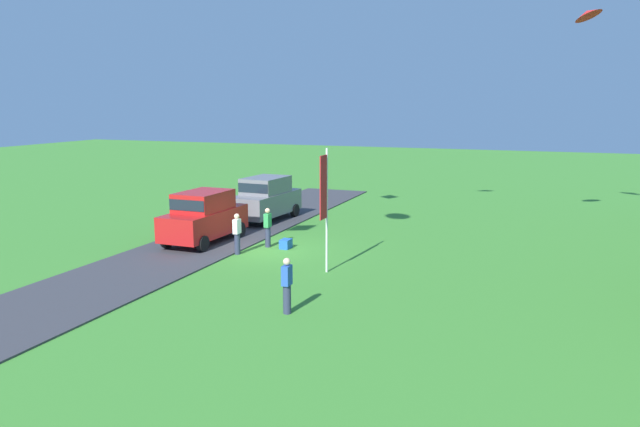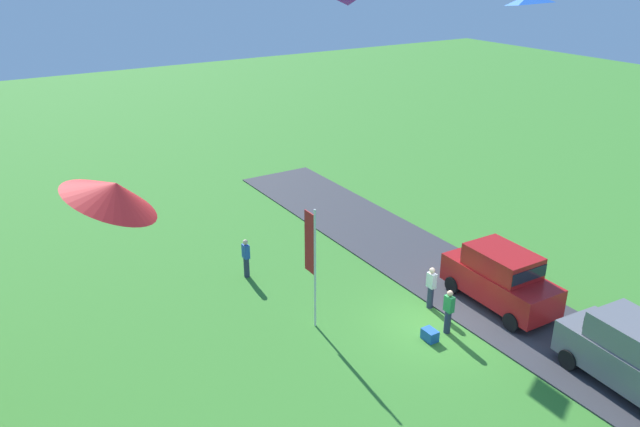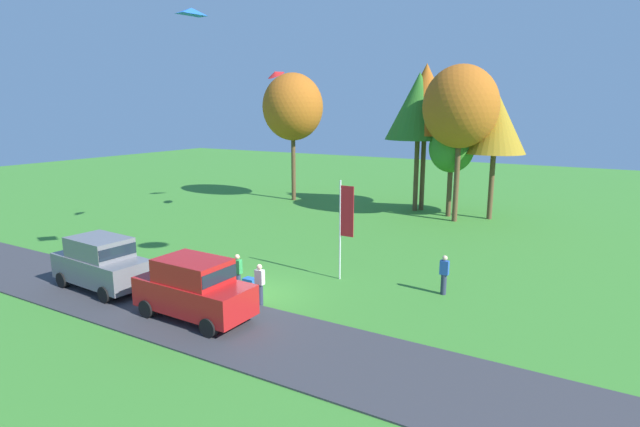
% 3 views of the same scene
% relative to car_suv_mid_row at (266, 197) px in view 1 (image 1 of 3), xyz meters
% --- Properties ---
extents(ground_plane, '(120.00, 120.00, 0.00)m').
position_rel_car_suv_mid_row_xyz_m(ground_plane, '(5.90, 2.72, -1.30)').
color(ground_plane, '#3D842D').
extents(pavement_strip, '(36.00, 4.40, 0.06)m').
position_rel_car_suv_mid_row_xyz_m(pavement_strip, '(5.90, -0.28, -1.27)').
color(pavement_strip, '#38383D').
rests_on(pavement_strip, ground).
extents(car_suv_mid_row, '(4.72, 2.29, 2.28)m').
position_rel_car_suv_mid_row_xyz_m(car_suv_mid_row, '(0.00, 0.00, 0.00)').
color(car_suv_mid_row, slate).
rests_on(car_suv_mid_row, ground).
extents(car_suv_near_entrance, '(4.64, 2.13, 2.28)m').
position_rel_car_suv_mid_row_xyz_m(car_suv_near_entrance, '(5.70, -0.28, 0.00)').
color(car_suv_near_entrance, red).
rests_on(car_suv_near_entrance, ground).
extents(person_on_lawn, '(0.36, 0.24, 1.71)m').
position_rel_car_suv_mid_row_xyz_m(person_on_lawn, '(5.34, 2.66, -0.42)').
color(person_on_lawn, '#2D334C').
rests_on(person_on_lawn, ground).
extents(person_watching_sky, '(0.36, 0.24, 1.71)m').
position_rel_car_suv_mid_row_xyz_m(person_watching_sky, '(6.97, 2.04, -0.42)').
color(person_watching_sky, '#2D334C').
rests_on(person_watching_sky, ground).
extents(person_beside_suv, '(0.36, 0.24, 1.71)m').
position_rel_car_suv_mid_row_xyz_m(person_beside_suv, '(12.93, 6.93, -0.42)').
color(person_beside_suv, '#2D334C').
rests_on(person_beside_suv, ground).
extents(flag_banner, '(0.71, 0.08, 4.60)m').
position_rel_car_suv_mid_row_xyz_m(flag_banner, '(8.45, 6.44, 1.62)').
color(flag_banner, silver).
rests_on(flag_banner, ground).
extents(cooler_box, '(0.56, 0.40, 0.40)m').
position_rel_car_suv_mid_row_xyz_m(cooler_box, '(5.30, 3.49, -1.10)').
color(cooler_box, blue).
rests_on(cooler_box, ground).
extents(kite_delta_trailing_tail, '(1.52, 1.52, 0.72)m').
position_rel_car_suv_mid_row_xyz_m(kite_delta_trailing_tail, '(-1.28, 15.03, 8.72)').
color(kite_delta_trailing_tail, red).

